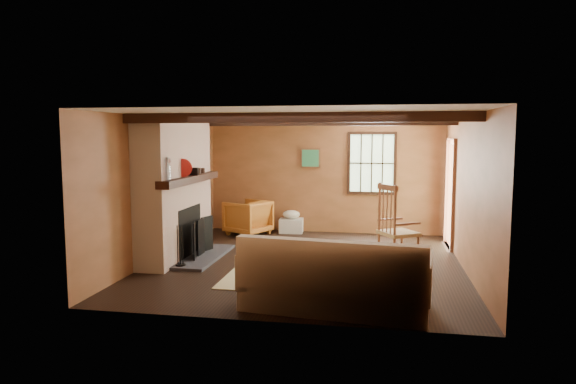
% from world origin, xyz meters
% --- Properties ---
extents(ground, '(5.50, 5.50, 0.00)m').
position_xyz_m(ground, '(0.00, 0.00, 0.00)').
color(ground, black).
rests_on(ground, ground).
extents(room_envelope, '(5.02, 5.52, 2.44)m').
position_xyz_m(room_envelope, '(0.22, 0.26, 1.63)').
color(room_envelope, '#A65F3B').
rests_on(room_envelope, ground).
extents(fireplace, '(1.02, 2.30, 2.40)m').
position_xyz_m(fireplace, '(-2.23, -0.00, 1.10)').
color(fireplace, '#A2453E').
rests_on(fireplace, ground).
extents(rug, '(2.50, 3.00, 0.01)m').
position_xyz_m(rug, '(0.20, -0.20, 0.00)').
color(rug, beige).
rests_on(rug, ground).
extents(rocking_chair, '(1.07, 0.93, 1.32)m').
position_xyz_m(rocking_chair, '(1.45, 0.17, 0.56)').
color(rocking_chair, tan).
rests_on(rocking_chair, ground).
extents(sofa, '(2.34, 1.23, 0.91)m').
position_xyz_m(sofa, '(0.68, -2.17, 0.32)').
color(sofa, beige).
rests_on(sofa, ground).
extents(firewood_pile, '(0.62, 0.11, 0.23)m').
position_xyz_m(firewood_pile, '(-1.85, 2.60, 0.11)').
color(firewood_pile, brown).
rests_on(firewood_pile, ground).
extents(laundry_basket, '(0.53, 0.42, 0.30)m').
position_xyz_m(laundry_basket, '(-0.69, 2.55, 0.15)').
color(laundry_basket, silver).
rests_on(laundry_basket, ground).
extents(basket_pillow, '(0.43, 0.37, 0.19)m').
position_xyz_m(basket_pillow, '(-0.69, 2.55, 0.39)').
color(basket_pillow, beige).
rests_on(basket_pillow, laundry_basket).
extents(armchair, '(1.07, 1.06, 0.73)m').
position_xyz_m(armchair, '(-1.55, 2.15, 0.37)').
color(armchair, '#BF6026').
rests_on(armchair, ground).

